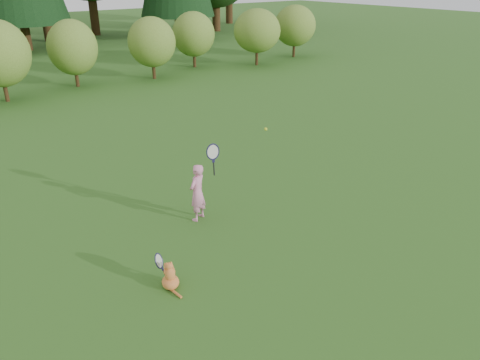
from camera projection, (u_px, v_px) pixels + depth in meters
ground at (259, 234)px, 8.23m from camera, size 100.00×100.00×0.00m
shrub_row at (32, 55)px, 17.04m from camera, size 28.00×3.00×2.80m
child at (198, 191)px, 8.49m from camera, size 0.64×0.40×1.63m
cat at (169, 274)px, 6.76m from camera, size 0.41×0.65×0.58m
tennis_ball at (266, 129)px, 9.80m from camera, size 0.07×0.07×0.07m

